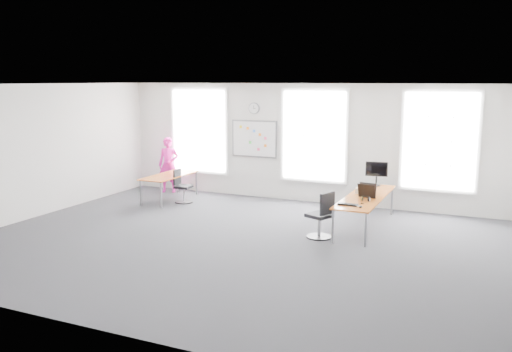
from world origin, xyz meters
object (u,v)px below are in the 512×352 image
at_px(person, 169,165).
at_px(headphones, 365,199).
at_px(chair_right, 321,218).
at_px(keyboard, 348,205).
at_px(desk_left, 169,177).
at_px(desk_right, 366,198).
at_px(chair_left, 182,188).
at_px(monitor, 377,171).

xyz_separation_m(person, headphones, (5.92, -1.95, -0.03)).
xyz_separation_m(chair_right, keyboard, (0.49, 0.14, 0.28)).
xyz_separation_m(desk_left, person, (-0.58, 0.85, 0.16)).
bearing_deg(desk_left, desk_right, -6.50).
bearing_deg(desk_left, chair_right, -20.34).
xyz_separation_m(desk_right, person, (-5.82, 1.45, 0.13)).
xyz_separation_m(chair_left, headphones, (4.91, -0.98, 0.36)).
distance_m(desk_left, person, 1.04).
xyz_separation_m(desk_left, monitor, (5.21, 0.60, 0.41)).
xyz_separation_m(headphones, monitor, (-0.13, 1.69, 0.29)).
distance_m(desk_left, chair_right, 4.95).
bearing_deg(chair_right, keyboard, 128.40).
xyz_separation_m(desk_right, chair_left, (-4.81, 0.49, -0.27)).
relative_size(chair_right, headphones, 5.30).
distance_m(desk_right, chair_right, 1.30).
distance_m(chair_right, keyboard, 0.58).
distance_m(keyboard, monitor, 2.20).
bearing_deg(person, chair_left, -64.19).
bearing_deg(monitor, desk_left, 179.92).
bearing_deg(monitor, chair_right, -110.62).
distance_m(desk_left, headphones, 5.46).
bearing_deg(chair_right, desk_left, -87.65).
bearing_deg(chair_right, desk_right, 174.07).
bearing_deg(headphones, keyboard, -103.11).
distance_m(desk_left, monitor, 5.26).
height_order(chair_right, headphones, chair_right).
height_order(desk_left, headphones, headphones).
relative_size(chair_right, person, 0.61).
bearing_deg(desk_left, person, 124.06).
bearing_deg(chair_left, desk_left, 70.38).
bearing_deg(keyboard, person, 162.89).
distance_m(chair_right, headphones, 1.00).
height_order(headphones, monitor, monitor).
xyz_separation_m(keyboard, monitor, (0.09, 2.18, 0.32)).
bearing_deg(monitor, person, 170.86).
relative_size(keyboard, monitor, 0.73).
bearing_deg(chair_right, headphones, 153.99).
distance_m(desk_right, monitor, 1.25).
bearing_deg(person, headphones, -38.80).
relative_size(chair_right, monitor, 1.69).
bearing_deg(desk_left, headphones, -11.58).
height_order(desk_right, desk_left, desk_right).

